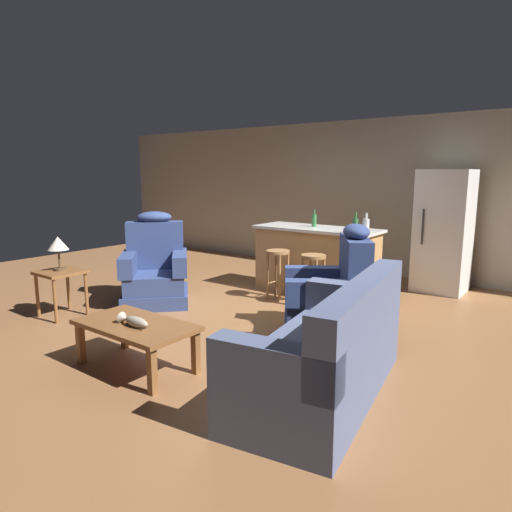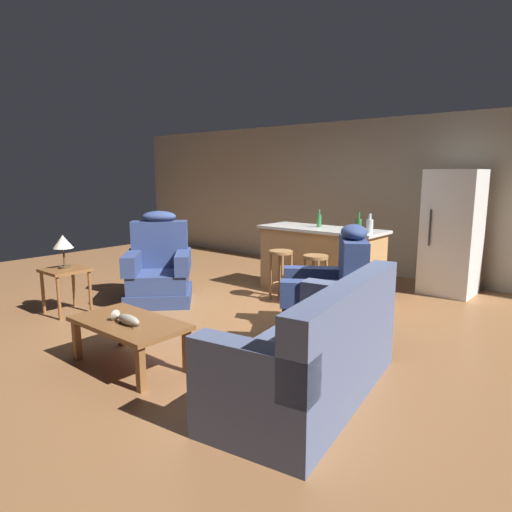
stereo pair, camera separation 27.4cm
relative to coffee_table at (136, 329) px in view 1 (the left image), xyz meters
The scene contains 16 objects.
ground_plane 1.93m from the coffee_table, 91.56° to the left, with size 12.00×12.00×0.00m.
back_wall 5.11m from the coffee_table, 90.59° to the left, with size 12.00×0.05×2.60m.
coffee_table is the anchor object (origin of this frame).
fish_figurine 0.13m from the coffee_table, 46.05° to the right, with size 0.34×0.10×0.10m.
couch 1.69m from the coffee_table, 20.18° to the left, with size 1.15×2.01×0.94m.
recliner_near_lamp 2.15m from the coffee_table, 134.94° to the left, with size 1.19×1.19×1.20m.
recliner_near_island 2.04m from the coffee_table, 61.00° to the left, with size 1.16×1.16×1.20m.
end_table 1.99m from the coffee_table, 167.65° to the left, with size 0.48×0.48×0.56m.
table_lamp 2.07m from the coffee_table, 167.45° to the left, with size 0.24×0.24×0.41m.
kitchen_island 3.25m from the coffee_table, 90.91° to the left, with size 1.80×0.70×0.95m.
bar_stool_left 2.63m from the coffee_table, 96.28° to the left, with size 0.32×0.32×0.68m.
bar_stool_right 2.63m from the coffee_table, 84.18° to the left, with size 0.32×0.32×0.68m.
refrigerator 4.67m from the coffee_table, 73.06° to the left, with size 0.70×0.69×1.76m.
bottle_tall_green 3.14m from the coffee_table, 77.73° to the left, with size 0.07×0.07×0.27m.
bottle_short_amber 3.30m from the coffee_table, 77.03° to the left, with size 0.09×0.09×0.25m.
bottle_wine_dark 3.36m from the coffee_table, 92.16° to the left, with size 0.07×0.07×0.25m.
Camera 1 is at (3.20, -4.29, 1.71)m, focal length 32.00 mm.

